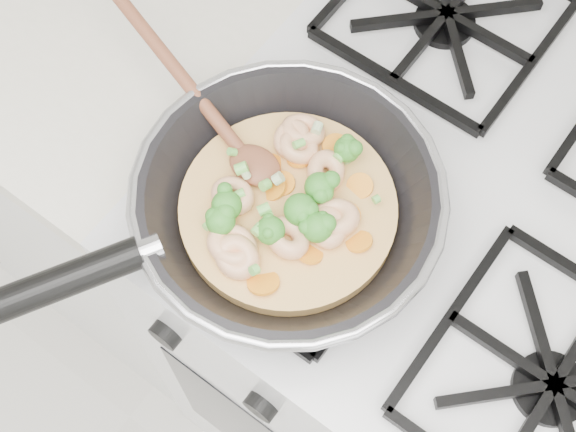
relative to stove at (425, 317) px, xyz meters
The scene contains 3 objects.
stove is the anchor object (origin of this frame).
counter_left 0.80m from the stove, behind, with size 1.00×0.60×0.90m.
skillet 0.54m from the stove, 131.28° to the right, with size 0.47×0.44×0.10m.
Camera 1 is at (0.05, 1.27, 1.64)m, focal length 50.16 mm.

